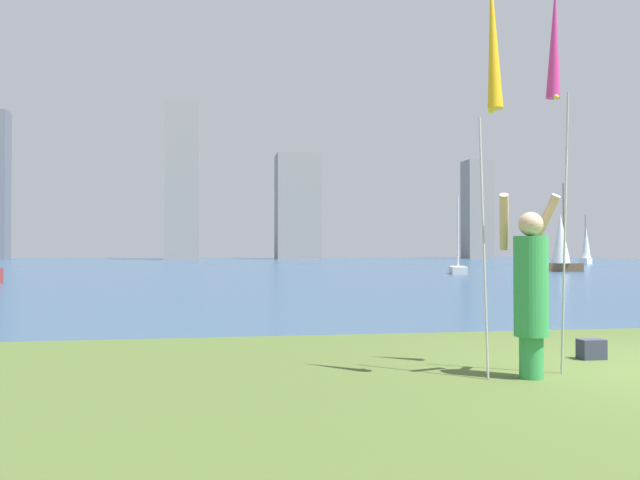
# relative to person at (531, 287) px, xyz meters

# --- Properties ---
(ground) EXTENTS (120.00, 138.00, 0.12)m
(ground) POSITION_rel_person_xyz_m (1.88, 51.19, -1.04)
(ground) COLOR #475B28
(person) EXTENTS (0.73, 0.54, 2.00)m
(person) POSITION_rel_person_xyz_m (0.00, 0.00, 0.00)
(person) COLOR green
(person) RESTS_ON ground
(kite_flag_left) EXTENTS (0.16, 0.50, 4.41)m
(kite_flag_left) POSITION_rel_person_xyz_m (-0.48, -0.12, 2.56)
(kite_flag_left) COLOR #B2B2B7
(kite_flag_left) RESTS_ON ground
(kite_flag_right) EXTENTS (0.16, 0.42, 4.47)m
(kite_flag_right) POSITION_rel_person_xyz_m (0.48, 0.32, 2.70)
(kite_flag_right) COLOR #B2B2B7
(kite_flag_right) RESTS_ON ground
(bag) EXTENTS (0.31, 0.21, 0.25)m
(bag) POSITION_rel_person_xyz_m (1.36, 1.04, -0.86)
(bag) COLOR #33384C
(bag) RESTS_ON ground
(sailboat_5) EXTENTS (2.43, 1.42, 5.73)m
(sailboat_5) POSITION_rel_person_xyz_m (19.11, 32.88, 0.90)
(sailboat_5) COLOR brown
(sailboat_5) RESTS_ON ground
(sailboat_6) EXTENTS (1.68, 3.17, 4.59)m
(sailboat_6) POSITION_rel_person_xyz_m (11.03, 30.20, -0.70)
(sailboat_6) COLOR silver
(sailboat_6) RESTS_ON ground
(sailboat_8) EXTENTS (1.90, 1.84, 4.93)m
(sailboat_8) POSITION_rel_person_xyz_m (33.82, 53.98, 0.77)
(sailboat_8) COLOR white
(sailboat_8) RESTS_ON ground
(skyline_tower_1) EXTENTS (5.08, 5.51, 23.66)m
(skyline_tower_1) POSITION_rel_person_xyz_m (-7.28, 95.72, 10.85)
(skyline_tower_1) COLOR gray
(skyline_tower_1) RESTS_ON ground
(skyline_tower_2) EXTENTS (6.71, 5.39, 16.29)m
(skyline_tower_2) POSITION_rel_person_xyz_m (10.35, 95.43, 7.16)
(skyline_tower_2) COLOR gray
(skyline_tower_2) RESTS_ON ground
(skyline_tower_3) EXTENTS (4.31, 4.16, 16.54)m
(skyline_tower_3) POSITION_rel_person_xyz_m (41.51, 99.05, 7.29)
(skyline_tower_3) COLOR gray
(skyline_tower_3) RESTS_ON ground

